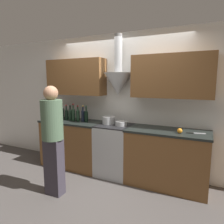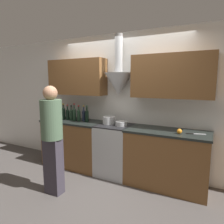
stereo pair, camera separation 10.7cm
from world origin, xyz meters
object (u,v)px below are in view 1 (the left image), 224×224
at_px(wine_bottle_0, 51,112).
at_px(wine_bottle_2, 59,112).
at_px(wine_bottle_3, 62,113).
at_px(wine_bottle_5, 70,114).
at_px(wine_bottle_7, 78,115).
at_px(orange_fruit, 180,131).
at_px(stove_range, 114,149).
at_px(wine_bottle_6, 73,114).
at_px(wine_bottle_1, 56,113).
at_px(wine_bottle_8, 83,115).
at_px(wine_bottle_4, 66,114).
at_px(person_foreground_left, 53,136).
at_px(stock_pot, 109,120).
at_px(wine_bottle_9, 86,115).
at_px(mixing_bowl, 121,123).

distance_m(wine_bottle_0, wine_bottle_2, 0.19).
xyz_separation_m(wine_bottle_3, wine_bottle_5, (0.19, 0.02, -0.02)).
relative_size(wine_bottle_7, orange_fruit, 4.12).
relative_size(stove_range, wine_bottle_0, 2.66).
distance_m(stove_range, wine_bottle_3, 1.32).
relative_size(wine_bottle_6, orange_fruit, 4.52).
relative_size(wine_bottle_1, wine_bottle_8, 0.99).
xyz_separation_m(wine_bottle_4, person_foreground_left, (0.53, -1.00, -0.14)).
height_order(wine_bottle_2, person_foreground_left, person_foreground_left).
height_order(wine_bottle_2, wine_bottle_3, wine_bottle_2).
distance_m(wine_bottle_1, orange_fruit, 2.52).
relative_size(wine_bottle_4, wine_bottle_7, 0.99).
distance_m(wine_bottle_7, stock_pot, 0.66).
height_order(wine_bottle_3, wine_bottle_5, wine_bottle_3).
bearing_deg(wine_bottle_8, wine_bottle_4, -177.60).
relative_size(wine_bottle_1, wine_bottle_7, 1.00).
relative_size(wine_bottle_0, wine_bottle_1, 1.12).
xyz_separation_m(wine_bottle_9, person_foreground_left, (0.05, -1.00, -0.14)).
bearing_deg(wine_bottle_7, stock_pot, 3.24).
bearing_deg(person_foreground_left, wine_bottle_2, 125.76).
height_order(wine_bottle_0, wine_bottle_1, wine_bottle_0).
relative_size(wine_bottle_5, mixing_bowl, 1.42).
xyz_separation_m(wine_bottle_4, wine_bottle_5, (0.09, 0.01, -0.00)).
bearing_deg(mixing_bowl, person_foreground_left, -124.18).
relative_size(wine_bottle_1, wine_bottle_4, 1.00).
height_order(wine_bottle_8, person_foreground_left, person_foreground_left).
xyz_separation_m(wine_bottle_8, mixing_bowl, (0.82, -0.02, -0.09)).
distance_m(wine_bottle_0, wine_bottle_9, 0.87).
xyz_separation_m(mixing_bowl, person_foreground_left, (-0.68, -1.00, -0.05)).
bearing_deg(wine_bottle_9, mixing_bowl, 0.18).
bearing_deg(wine_bottle_4, wine_bottle_2, 177.28).
xyz_separation_m(stove_range, wine_bottle_8, (-0.69, 0.02, 0.59)).
distance_m(wine_bottle_2, wine_bottle_9, 0.68).
bearing_deg(wine_bottle_7, wine_bottle_6, -176.70).
xyz_separation_m(wine_bottle_0, person_foreground_left, (0.92, -1.00, -0.16)).
bearing_deg(person_foreground_left, orange_fruit, 27.75).
bearing_deg(mixing_bowl, wine_bottle_9, -179.82).
bearing_deg(mixing_bowl, wine_bottle_8, 178.70).
bearing_deg(person_foreground_left, wine_bottle_3, 122.38).
bearing_deg(wine_bottle_0, wine_bottle_2, 4.03).
distance_m(wine_bottle_2, wine_bottle_5, 0.29).
bearing_deg(wine_bottle_7, mixing_bowl, 0.20).
distance_m(wine_bottle_2, wine_bottle_6, 0.38).
bearing_deg(wine_bottle_0, mixing_bowl, 0.07).
height_order(wine_bottle_6, wine_bottle_7, wine_bottle_6).
xyz_separation_m(wine_bottle_5, wine_bottle_9, (0.39, -0.01, 0.01)).
xyz_separation_m(wine_bottle_2, wine_bottle_3, (0.10, -0.02, -0.00)).
distance_m(wine_bottle_2, person_foreground_left, 1.26).
relative_size(wine_bottle_1, person_foreground_left, 0.19).
bearing_deg(wine_bottle_2, orange_fruit, -2.96).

